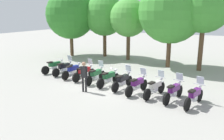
% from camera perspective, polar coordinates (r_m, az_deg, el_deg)
% --- Properties ---
extents(ground_plane, '(80.00, 80.00, 0.00)m').
position_cam_1_polar(ground_plane, '(14.48, -0.88, -3.88)').
color(ground_plane, '#9E9B93').
extents(motorcycle_0, '(0.84, 2.13, 0.99)m').
position_cam_1_polar(motorcycle_0, '(18.10, -14.08, 0.94)').
color(motorcycle_0, black).
rests_on(motorcycle_0, ground_plane).
extents(motorcycle_1, '(0.68, 2.18, 1.37)m').
position_cam_1_polar(motorcycle_1, '(17.32, -11.80, 0.55)').
color(motorcycle_1, black).
rests_on(motorcycle_1, ground_plane).
extents(motorcycle_2, '(0.62, 2.19, 0.99)m').
position_cam_1_polar(motorcycle_2, '(16.44, -9.66, -0.11)').
color(motorcycle_2, black).
rests_on(motorcycle_2, ground_plane).
extents(motorcycle_3, '(0.71, 2.18, 1.37)m').
position_cam_1_polar(motorcycle_3, '(15.75, -6.85, -0.57)').
color(motorcycle_3, black).
rests_on(motorcycle_3, ground_plane).
extents(motorcycle_4, '(0.62, 2.19, 1.37)m').
position_cam_1_polar(motorcycle_4, '(15.02, -4.01, -1.21)').
color(motorcycle_4, black).
rests_on(motorcycle_4, ground_plane).
extents(motorcycle_5, '(0.74, 2.17, 0.99)m').
position_cam_1_polar(motorcycle_5, '(14.35, -0.83, -1.95)').
color(motorcycle_5, black).
rests_on(motorcycle_5, ground_plane).
extents(motorcycle_6, '(0.68, 2.18, 1.37)m').
position_cam_1_polar(motorcycle_6, '(13.76, 2.70, -2.60)').
color(motorcycle_6, black).
rests_on(motorcycle_6, ground_plane).
extents(motorcycle_7, '(0.76, 2.16, 1.37)m').
position_cam_1_polar(motorcycle_7, '(13.06, 6.27, -3.57)').
color(motorcycle_7, black).
rests_on(motorcycle_7, ground_plane).
extents(motorcycle_8, '(0.79, 2.15, 1.37)m').
position_cam_1_polar(motorcycle_8, '(12.71, 10.61, -4.23)').
color(motorcycle_8, black).
rests_on(motorcycle_8, ground_plane).
extents(motorcycle_9, '(0.77, 2.16, 1.37)m').
position_cam_1_polar(motorcycle_9, '(12.31, 15.06, -5.06)').
color(motorcycle_9, black).
rests_on(motorcycle_9, ground_plane).
extents(motorcycle_10, '(0.80, 2.15, 1.37)m').
position_cam_1_polar(motorcycle_10, '(11.94, 19.76, -6.01)').
color(motorcycle_10, black).
rests_on(motorcycle_10, ground_plane).
extents(person_0, '(0.40, 0.30, 1.77)m').
position_cam_1_polar(person_0, '(13.17, -6.93, -1.04)').
color(person_0, black).
rests_on(person_0, ground_plane).
extents(tree_0, '(5.03, 5.03, 6.83)m').
position_cam_1_polar(tree_0, '(24.83, -10.26, 13.36)').
color(tree_0, brown).
rests_on(tree_0, ground_plane).
extents(tree_1, '(4.13, 4.13, 6.29)m').
position_cam_1_polar(tree_1, '(24.09, -1.86, 13.33)').
color(tree_1, brown).
rests_on(tree_1, ground_plane).
extents(tree_2, '(3.59, 3.59, 5.82)m').
position_cam_1_polar(tree_2, '(22.28, 4.16, 12.73)').
color(tree_2, brown).
rests_on(tree_2, ground_plane).
extents(tree_3, '(5.23, 5.23, 7.23)m').
position_cam_1_polar(tree_3, '(19.58, 14.41, 13.98)').
color(tree_3, brown).
rests_on(tree_3, ground_plane).
extents(tree_4, '(3.89, 3.89, 6.83)m').
position_cam_1_polar(tree_4, '(19.11, 21.96, 14.22)').
color(tree_4, brown).
rests_on(tree_4, ground_plane).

